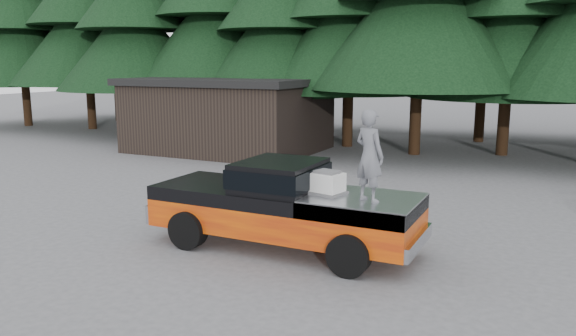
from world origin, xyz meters
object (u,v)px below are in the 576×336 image
at_px(utility_building, 229,114).
at_px(air_compressor, 327,184).
at_px(man_on_bed, 369,156).
at_px(pickup_truck, 284,218).

bearing_deg(utility_building, air_compressor, -50.40).
xyz_separation_m(air_compressor, man_on_bed, (0.95, -0.19, 0.69)).
xyz_separation_m(pickup_truck, air_compressor, (1.03, -0.07, 0.88)).
height_order(air_compressor, utility_building, utility_building).
relative_size(pickup_truck, air_compressor, 9.77).
bearing_deg(man_on_bed, pickup_truck, 17.01).
xyz_separation_m(pickup_truck, utility_building, (-8.49, 11.43, 1.00)).
height_order(pickup_truck, man_on_bed, man_on_bed).
distance_m(man_on_bed, utility_building, 15.70).
xyz_separation_m(air_compressor, utility_building, (-9.51, 11.50, 0.13)).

